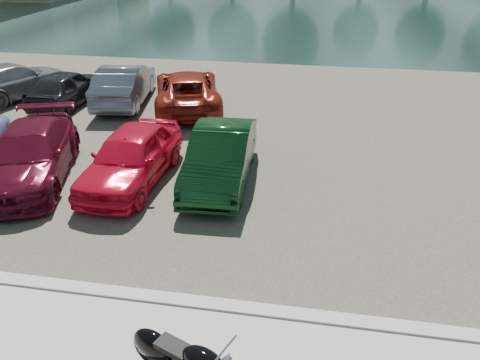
# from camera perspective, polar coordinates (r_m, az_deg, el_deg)

# --- Properties ---
(kerb) EXTENTS (60.00, 0.30, 0.14)m
(kerb) POSITION_cam_1_polar(r_m,az_deg,el_deg) (8.84, -2.36, -15.16)
(kerb) COLOR #B2B0A7
(kerb) RESTS_ON ground
(parking_lot) EXTENTS (60.00, 18.00, 0.04)m
(parking_lot) POSITION_cam_1_polar(r_m,az_deg,el_deg) (16.52, 4.09, 6.27)
(parking_lot) COLOR #3F3B33
(parking_lot) RESTS_ON ground
(river) EXTENTS (120.00, 40.00, 0.00)m
(river) POSITION_cam_1_polar(r_m,az_deg,el_deg) (44.73, 8.31, 19.86)
(river) COLOR #172929
(river) RESTS_ON ground
(motorcycle) EXTENTS (2.22, 1.13, 1.05)m
(motorcycle) POSITION_cam_1_polar(r_m,az_deg,el_deg) (7.39, -7.10, -20.99)
(motorcycle) COLOR black
(motorcycle) RESTS_ON promenade
(car_3) EXTENTS (3.35, 5.27, 1.42)m
(car_3) POSITION_cam_1_polar(r_m,az_deg,el_deg) (13.97, -24.24, 2.84)
(car_3) COLOR #5B0D22
(car_3) RESTS_ON parking_lot
(car_4) EXTENTS (1.92, 4.39, 1.47)m
(car_4) POSITION_cam_1_polar(r_m,az_deg,el_deg) (12.91, -13.13, 2.81)
(car_4) COLOR red
(car_4) RESTS_ON parking_lot
(car_5) EXTENTS (1.72, 4.46, 1.45)m
(car_5) POSITION_cam_1_polar(r_m,az_deg,el_deg) (12.62, -2.39, 2.90)
(car_5) COLOR black
(car_5) RESTS_ON parking_lot
(car_7) EXTENTS (3.39, 5.19, 1.40)m
(car_7) POSITION_cam_1_polar(r_m,az_deg,el_deg) (21.66, -25.95, 10.85)
(car_7) COLOR gray
(car_7) RESTS_ON parking_lot
(car_8) EXTENTS (1.78, 4.08, 1.37)m
(car_8) POSITION_cam_1_polar(r_m,az_deg,el_deg) (19.93, -20.40, 10.57)
(car_8) COLOR black
(car_8) RESTS_ON parking_lot
(car_9) EXTENTS (2.27, 4.81, 1.52)m
(car_9) POSITION_cam_1_polar(r_m,az_deg,el_deg) (19.43, -13.88, 11.32)
(car_9) COLOR slate
(car_9) RESTS_ON parking_lot
(car_10) EXTENTS (3.79, 5.62, 1.43)m
(car_10) POSITION_cam_1_polar(r_m,az_deg,el_deg) (18.40, -6.45, 10.89)
(car_10) COLOR maroon
(car_10) RESTS_ON parking_lot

